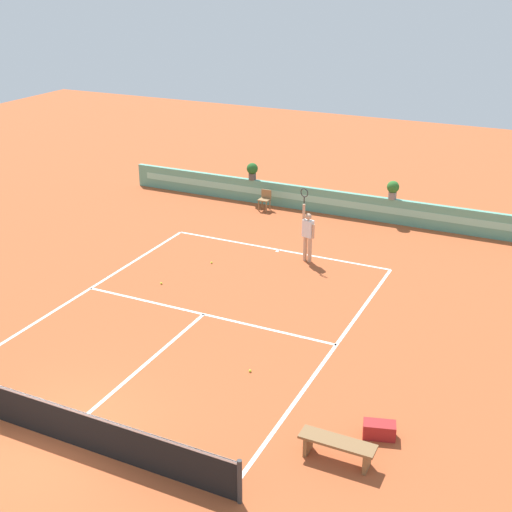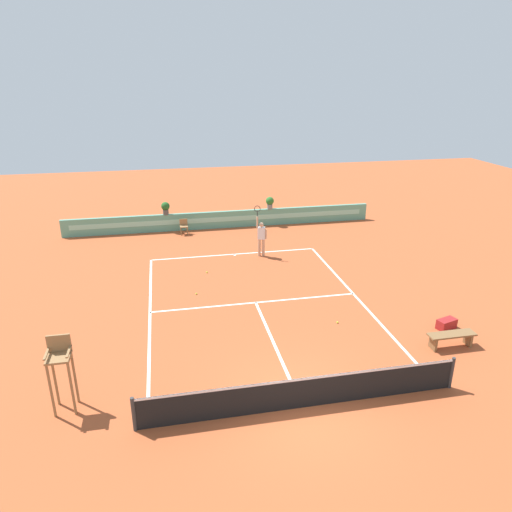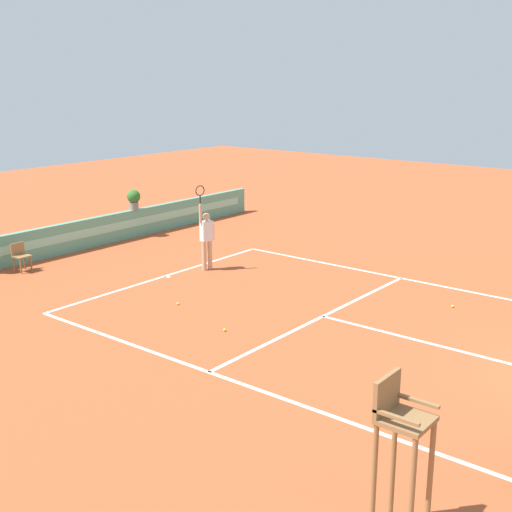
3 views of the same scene
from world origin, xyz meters
name	(u,v)px [view 2 (image 2 of 3)]	position (x,y,z in m)	size (l,w,h in m)	color
ground_plane	(258,307)	(0.00, 6.00, 0.00)	(60.00, 60.00, 0.00)	#A84C28
court_lines	(254,299)	(0.00, 6.72, 0.00)	(8.32, 11.94, 0.01)	white
net	(303,392)	(0.00, 0.00, 0.51)	(8.92, 0.10, 1.00)	#333333
back_wall_barrier	(222,220)	(0.00, 16.39, 0.50)	(18.00, 0.21, 1.00)	#599E84
umpire_chair	(61,365)	(-6.24, 1.26, 1.34)	(0.60, 0.60, 2.14)	olive
ball_kid_chair	(184,226)	(-2.29, 15.66, 0.48)	(0.44, 0.44, 0.85)	olive
bench_courtside	(451,337)	(5.68, 1.94, 0.38)	(1.60, 0.44, 0.51)	brown
gear_bag	(447,324)	(6.25, 3.08, 0.18)	(0.70, 0.36, 0.36)	maroon
tennis_player	(261,236)	(1.28, 11.40, 1.05)	(0.60, 0.31, 2.58)	tan
tennis_ball_near_baseline	(196,294)	(-2.25, 7.62, 0.03)	(0.07, 0.07, 0.07)	#CCE033
tennis_ball_mid_court	(337,322)	(2.59, 4.19, 0.03)	(0.07, 0.07, 0.07)	#CCE033
tennis_ball_by_sideline	(207,272)	(-1.60, 9.77, 0.03)	(0.07, 0.07, 0.07)	#CCE033
potted_plant_left	(165,207)	(-3.23, 16.39, 1.41)	(0.48, 0.48, 0.72)	#514C47
potted_plant_right	(270,202)	(2.87, 16.39, 1.41)	(0.48, 0.48, 0.72)	gray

